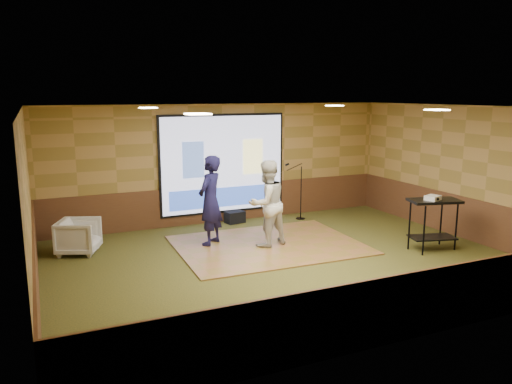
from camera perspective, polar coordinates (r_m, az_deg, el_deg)
name	(u,v)px	position (r m, az deg, el deg)	size (l,w,h in m)	color
ground	(285,261)	(9.94, 3.36, -7.93)	(9.00, 9.00, 0.00)	#283518
room_shell	(286,156)	(9.46, 3.50, 4.14)	(9.04, 7.04, 3.02)	#A88346
wainscot_back	(223,203)	(12.88, -3.75, -1.28)	(9.00, 0.04, 0.95)	#55301C
wainscot_front	(406,307)	(7.08, 16.78, -12.43)	(9.00, 0.04, 0.95)	#55301C
wainscot_left	(36,271)	(8.78, -23.86, -8.26)	(0.04, 7.00, 0.95)	#55301C
wainscot_right	(458,216)	(12.45, 22.05, -2.53)	(0.04, 7.00, 0.95)	#55301C
projector_screen	(223,165)	(12.66, -3.74, 3.11)	(3.32, 0.06, 2.52)	black
downlight_nw	(148,108)	(10.35, -12.24, 9.38)	(0.32, 0.32, 0.02)	beige
downlight_ne	(335,106)	(12.06, 8.96, 9.72)	(0.32, 0.32, 0.02)	beige
downlight_sw	(198,114)	(7.16, -6.66, 8.85)	(0.32, 0.32, 0.02)	beige
downlight_se	(437,110)	(9.46, 20.00, 8.82)	(0.32, 0.32, 0.02)	beige
dance_floor	(268,245)	(10.91, 1.43, -6.07)	(3.91, 2.98, 0.03)	#926035
player_left	(210,200)	(10.75, -5.25, -0.96)	(0.71, 0.46, 1.94)	#15133D
player_right	(267,203)	(10.62, 1.25, -1.30)	(0.90, 0.70, 1.85)	beige
av_table	(434,214)	(11.08, 19.64, -2.34)	(1.03, 0.54, 1.09)	black
projector	(433,198)	(10.92, 19.56, -0.63)	(0.30, 0.25, 0.10)	white
mic_stand	(299,201)	(13.10, 4.93, -1.00)	(0.59, 0.24, 1.51)	black
banquet_chair	(79,236)	(10.93, -19.60, -4.81)	(0.77, 0.79, 0.72)	gray
duffel_bag	(235,217)	(12.78, -2.43, -2.88)	(0.47, 0.32, 0.29)	black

